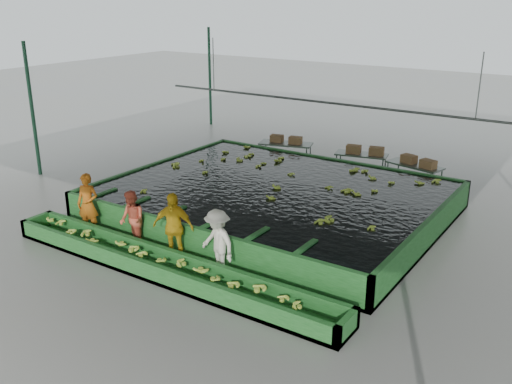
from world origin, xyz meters
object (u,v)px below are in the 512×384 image
Objects in this scene: sorting_trough at (164,266)px; worker_b at (132,220)px; worker_c at (173,227)px; flotation_tank at (274,200)px; packing_table_right at (414,176)px; box_stack_mid at (365,154)px; worker_a at (88,204)px; box_stack_left at (286,143)px; packing_table_mid at (361,165)px; box_stack_right at (418,165)px; packing_table_left at (286,154)px; worker_d at (218,243)px.

worker_b reaches higher than sorting_trough.
flotation_tank is at bearing 64.64° from worker_c.
worker_c is (-0.36, -4.30, 0.48)m from flotation_tank.
worker_b is 0.86× the size of worker_c.
packing_table_right is 2.12m from box_stack_mid.
worker_a is 1.28× the size of box_stack_mid.
box_stack_left is at bearing 116.79° from flotation_tank.
packing_table_mid is (2.53, 9.46, -0.36)m from worker_b.
box_stack_right is (6.59, 9.09, -0.00)m from worker_a.
worker_c is at bearing -94.74° from flotation_tank.
worker_c is at bearing -18.92° from worker_a.
box_stack_right is at bearing 73.18° from sorting_trough.
flotation_tank is 5.21m from packing_table_mid.
packing_table_left is (1.19, 9.06, -0.42)m from worker_a.
worker_b is at bearing -164.65° from worker_d.
packing_table_right is (4.70, 9.15, -0.36)m from worker_b.
worker_d reaches higher than sorting_trough.
worker_a is 11.21m from packing_table_right.
flotation_tank is 5.36× the size of worker_c.
box_stack_right is at bearing 0.27° from packing_table_left.
box_stack_left is at bearing 179.96° from box_stack_right.
worker_c reaches higher than packing_table_right.
box_stack_right reaches higher than packing_table_left.
box_stack_left is (-0.58, 9.09, 0.14)m from worker_b.
worker_d is 0.88× the size of packing_table_mid.
worker_d is 9.33m from packing_table_right.
worker_d is at bearing -68.98° from packing_table_left.
worker_a is 1.76m from worker_b.
worker_d is at bearing -18.92° from worker_a.
packing_table_left is at bearing 103.73° from sorting_trough.
worker_c reaches higher than packing_table_mid.
packing_table_left is at bearing 126.37° from worker_d.
worker_d reaches higher than box_stack_left.
packing_table_left is 1.56× the size of box_stack_right.
box_stack_left reaches higher than flotation_tank.
worker_c is 9.53m from packing_table_mid.
worker_c is 9.71m from packing_table_right.
worker_c reaches higher than box_stack_right.
box_stack_mid reaches higher than packing_table_right.
packing_table_right reaches higher than sorting_trough.
worker_b reaches higher than box_stack_right.
worker_b is at bearing 159.38° from worker_c.
worker_c is 1.40× the size of box_stack_right.
sorting_trough is 10.16m from packing_table_left.
worker_b is 0.82× the size of packing_table_right.
box_stack_left is 3.25m from box_stack_mid.
packing_table_right is at bearing 59.50° from flotation_tank.
worker_c is at bearing -164.65° from worker_d.
worker_c is 1.45× the size of box_stack_left.
packing_table_right reaches higher than packing_table_mid.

